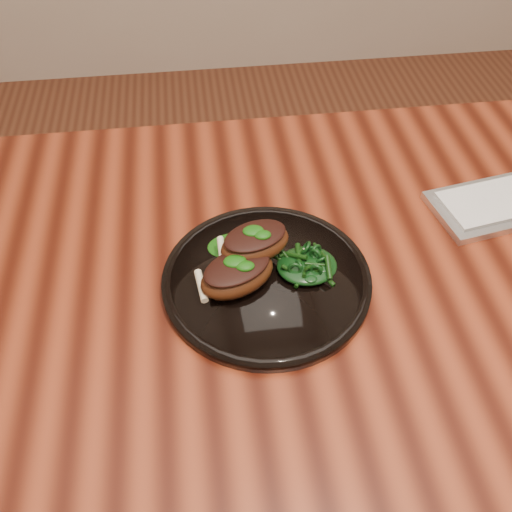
{
  "coord_description": "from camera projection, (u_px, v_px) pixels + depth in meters",
  "views": [
    {
      "loc": [
        -0.27,
        -0.55,
        1.37
      ],
      "look_at": [
        -0.2,
        0.0,
        0.78
      ],
      "focal_mm": 40.0,
      "sensor_mm": 36.0,
      "label": 1
    }
  ],
  "objects": [
    {
      "name": "greens_heap",
      "position": [
        307.0,
        263.0,
        0.8
      ],
      "size": [
        0.09,
        0.08,
        0.03
      ],
      "color": "black",
      "rests_on": "plate"
    },
    {
      "name": "plate",
      "position": [
        267.0,
        280.0,
        0.81
      ],
      "size": [
        0.3,
        0.3,
        0.02
      ],
      "color": "black",
      "rests_on": "desk"
    },
    {
      "name": "desk",
      "position": [
        380.0,
        295.0,
        0.91
      ],
      "size": [
        1.6,
        0.8,
        0.75
      ],
      "color": "#380F07",
      "rests_on": "ground"
    },
    {
      "name": "herb_smear",
      "position": [
        236.0,
        246.0,
        0.84
      ],
      "size": [
        0.09,
        0.06,
        0.01
      ],
      "primitive_type": "ellipsoid",
      "color": "#093F06",
      "rests_on": "plate"
    },
    {
      "name": "lamb_chop_back",
      "position": [
        255.0,
        242.0,
        0.8
      ],
      "size": [
        0.12,
        0.1,
        0.05
      ],
      "color": "#49210E",
      "rests_on": "plate"
    },
    {
      "name": "lamb_chop_front",
      "position": [
        237.0,
        273.0,
        0.78
      ],
      "size": [
        0.13,
        0.11,
        0.05
      ],
      "color": "#49210E",
      "rests_on": "plate"
    }
  ]
}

